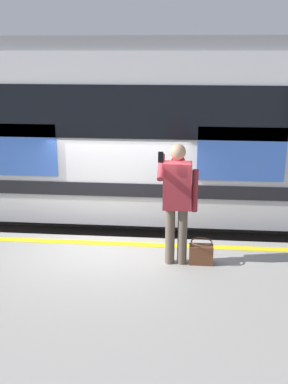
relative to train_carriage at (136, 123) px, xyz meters
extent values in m
plane|color=#4C4742|center=(0.14, 2.07, -2.57)|extent=(25.36, 25.36, 0.00)
cube|color=gray|center=(0.14, 4.57, -2.09)|extent=(16.91, 4.99, 0.96)
cube|color=yellow|center=(0.14, 2.37, -1.61)|extent=(16.57, 0.16, 0.01)
cube|color=slate|center=(0.14, 0.71, -2.49)|extent=(21.98, 0.08, 0.16)
cube|color=slate|center=(0.14, -0.72, -2.49)|extent=(21.98, 0.08, 0.16)
cube|color=silver|center=(0.00, -0.01, -0.10)|extent=(11.15, 3.08, 3.03)
cube|color=gray|center=(0.00, -0.01, 1.53)|extent=(10.93, 2.83, 0.24)
cube|color=black|center=(0.00, 1.55, 0.43)|extent=(10.59, 0.03, 0.90)
cube|color=black|center=(0.00, 1.55, -0.94)|extent=(10.59, 0.03, 0.24)
cube|color=#3359B2|center=(-1.95, 1.55, -0.25)|extent=(1.47, 0.02, 0.92)
cube|color=#3359B2|center=(1.95, 1.55, -0.25)|extent=(1.47, 0.02, 0.92)
cylinder|color=brown|center=(-1.01, 2.98, -1.18)|extent=(0.14, 0.14, 0.86)
cylinder|color=brown|center=(-0.83, 2.98, -1.18)|extent=(0.14, 0.14, 0.86)
cube|color=maroon|center=(-0.92, 2.98, -0.41)|extent=(0.40, 0.24, 0.68)
sphere|color=maroon|center=(-0.92, 2.82, -0.09)|extent=(0.20, 0.20, 0.20)
sphere|color=tan|center=(-0.92, 2.98, 0.08)|extent=(0.22, 0.22, 0.22)
cylinder|color=maroon|center=(-1.17, 2.98, -0.48)|extent=(0.09, 0.09, 0.61)
cylinder|color=maroon|center=(-0.69, 3.06, -0.12)|extent=(0.09, 0.42, 0.33)
cube|color=black|center=(-0.69, 3.16, 0.04)|extent=(0.07, 0.02, 0.15)
cube|color=#59331E|center=(-1.29, 2.96, -1.47)|extent=(0.35, 0.19, 0.28)
torus|color=#59331E|center=(-1.29, 2.96, -1.26)|extent=(0.32, 0.32, 0.02)
camera|label=1|loc=(-1.03, 9.27, 1.43)|focal=43.27mm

